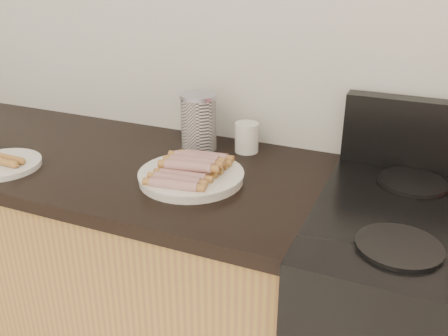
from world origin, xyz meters
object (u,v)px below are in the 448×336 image
at_px(main_plate, 191,177).
at_px(canister, 199,122).
at_px(mug, 247,137).
at_px(side_plate, 2,165).

relative_size(main_plate, canister, 1.62).
distance_m(canister, mug, 0.16).
distance_m(side_plate, canister, 0.59).
bearing_deg(main_plate, canister, 110.88).
xyz_separation_m(main_plate, canister, (-0.09, 0.22, 0.08)).
bearing_deg(main_plate, side_plate, -165.72).
relative_size(side_plate, mug, 2.38).
height_order(main_plate, mug, mug).
bearing_deg(mug, canister, -166.58).
relative_size(canister, mug, 1.91).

